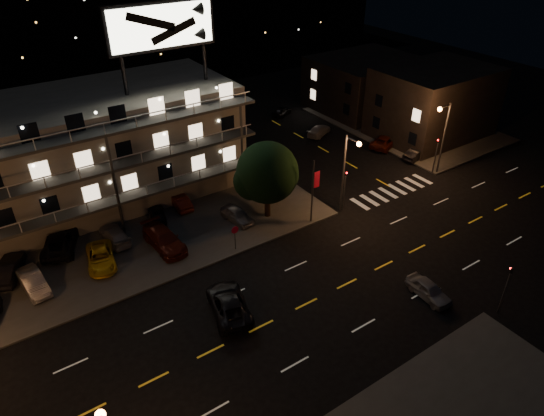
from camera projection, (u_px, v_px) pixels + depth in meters
ground at (327, 294)px, 36.86m from camera, size 140.00×140.00×0.00m
curb_nw at (68, 228)px, 44.16m from camera, size 44.00×24.00×0.15m
curb_ne at (404, 124)px, 65.08m from camera, size 16.00×24.00×0.15m
motel at (89, 150)px, 46.00m from camera, size 28.00×13.80×18.10m
side_bldg_front at (433, 102)px, 60.04m from camera, size 14.06×10.00×8.50m
side_bldg_back at (365, 83)px, 68.84m from camera, size 14.06×12.00×7.00m
hill_backdrop at (22, 6)px, 76.02m from camera, size 120.00×25.00×24.00m
streetlight_nc at (347, 167)px, 43.81m from camera, size 0.44×1.92×8.00m
streetlight_ne at (443, 132)px, 50.54m from camera, size 1.92×0.44×8.00m
signal_nw at (345, 186)px, 45.71m from camera, size 0.20×0.27×4.60m
signal_sw at (507, 285)px, 33.82m from camera, size 0.20×0.27×4.60m
signal_ne at (436, 152)px, 51.89m from camera, size 0.27×0.20×4.60m
banner_north at (313, 190)px, 43.33m from camera, size 0.83×0.16×6.40m
stop_sign at (235, 234)px, 40.52m from camera, size 0.91×0.11×2.61m
tree at (267, 174)px, 43.47m from camera, size 5.88×5.66×7.41m
lot_car_1 at (33, 282)px, 36.72m from camera, size 1.93×4.34×1.38m
lot_car_2 at (101, 258)px, 39.33m from camera, size 3.03×4.92×1.27m
lot_car_3 at (164, 239)px, 41.25m from camera, size 2.51×5.45×1.54m
lot_car_4 at (237, 215)px, 44.73m from camera, size 2.01×3.93×1.28m
lot_car_5 at (8, 269)px, 37.93m from camera, size 3.23×4.67×1.46m
lot_car_6 at (60, 241)px, 41.10m from camera, size 4.42×6.02×1.52m
lot_car_7 at (115, 235)px, 42.06m from camera, size 1.94×4.35×1.24m
lot_car_8 at (157, 214)px, 44.90m from camera, size 2.34×3.87×1.23m
lot_car_9 at (180, 201)px, 46.80m from camera, size 1.50×3.87×1.26m
side_car_0 at (417, 154)px, 55.94m from camera, size 4.06×1.93×1.29m
side_car_1 at (385, 141)px, 58.82m from camera, size 5.44×3.96×1.37m
side_car_2 at (319, 130)px, 61.78m from camera, size 4.58×3.36×1.23m
side_car_3 at (282, 111)px, 67.55m from camera, size 3.92×2.85×1.24m
road_car_east at (429, 290)px, 36.26m from camera, size 1.76×3.86×1.28m
road_car_west at (229, 304)px, 34.85m from camera, size 3.80×5.85×1.50m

